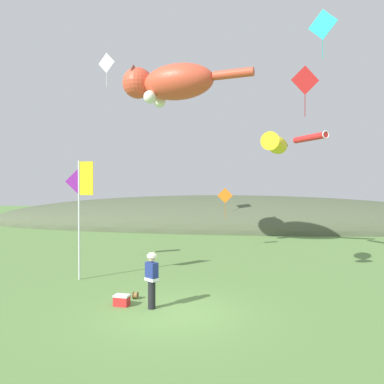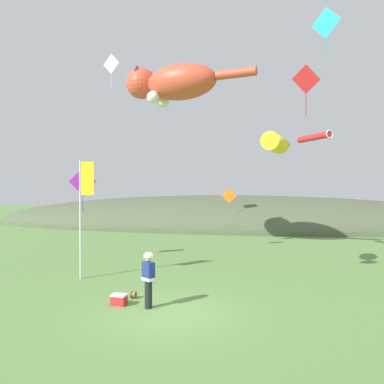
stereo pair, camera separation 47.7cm
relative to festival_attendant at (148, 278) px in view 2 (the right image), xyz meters
name	(u,v)px [view 2 (the right image)]	position (x,y,z in m)	size (l,w,h in m)	color
ground_plane	(169,312)	(0.73, -0.28, -0.95)	(120.00, 120.00, 0.00)	#5B8442
distant_hill_ridge	(232,226)	(0.73, 26.00, -0.95)	(51.53, 14.98, 6.13)	#4C563D
festival_attendant	(148,278)	(0.00, 0.00, 0.00)	(0.49, 0.46, 1.77)	black
kite_spool	(134,295)	(-0.83, 0.93, -0.83)	(0.17, 0.25, 0.25)	olive
picnic_cooler	(119,300)	(-1.04, 0.13, -0.77)	(0.52, 0.38, 0.36)	red
festival_banner_pole	(83,202)	(-3.83, 3.21, 2.31)	(0.66, 0.08, 4.99)	silver
kite_giant_cat	(172,83)	(-1.45, 9.39, 8.85)	(7.69, 3.09, 2.37)	#E04C33
kite_fish_windsock	(277,144)	(4.21, 4.89, 4.76)	(1.42, 2.90, 0.86)	yellow
kite_tube_streamer	(314,137)	(6.38, 9.66, 5.63)	(1.62, 2.39, 0.44)	red
kite_diamond_red	(306,80)	(5.34, 4.46, 7.31)	(1.18, 0.31, 2.11)	red
kite_diamond_teal	(326,23)	(6.65, 7.77, 10.94)	(1.26, 0.85, 2.41)	#19BFBF
kite_diamond_orange	(229,196)	(1.58, 12.04, 2.37)	(0.96, 0.05, 1.86)	orange
kite_diamond_white	(111,64)	(-6.04, 11.57, 10.92)	(1.22, 0.38, 2.17)	white
kite_diamond_violet	(83,182)	(-5.57, 6.60, 3.20)	(1.39, 0.36, 2.33)	purple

